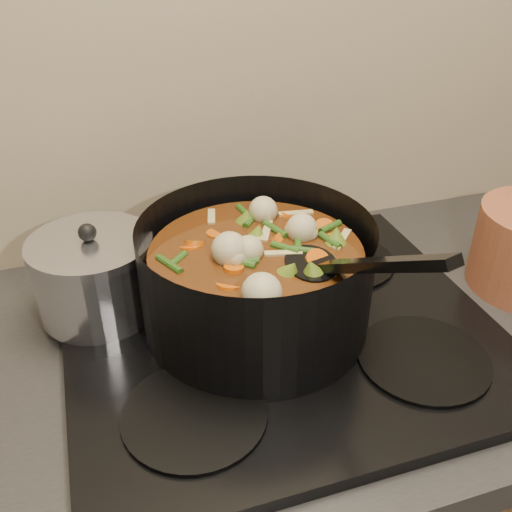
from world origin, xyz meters
name	(u,v)px	position (x,y,z in m)	size (l,w,h in m)	color
stovetop	(281,330)	(0.00, 1.93, 0.92)	(0.62, 0.54, 0.03)	black
stockpot	(256,279)	(-0.03, 1.95, 1.01)	(0.35, 0.43, 0.24)	black
saucepan	(95,275)	(-0.25, 2.05, 0.99)	(0.18, 0.18, 0.15)	silver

